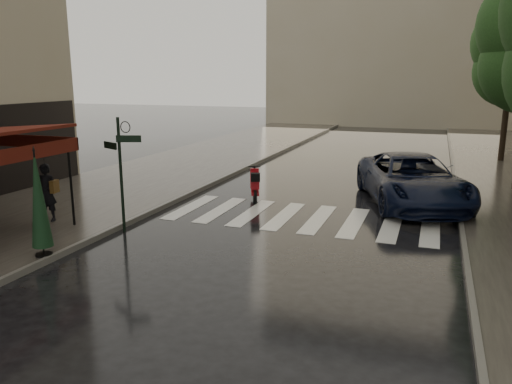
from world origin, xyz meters
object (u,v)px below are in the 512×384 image
Objects in this scene: pedestrian_with_umbrella at (44,164)px; parasol_back at (38,199)px; scooter at (255,186)px; parked_car at (412,180)px.

pedestrian_with_umbrella is 3.08m from parasol_back.
parasol_back is at bearing -131.24° from scooter.
pedestrian_with_umbrella is at bearing 129.78° from parasol_back.
parasol_back is at bearing -150.98° from parked_car.
parasol_back reaches higher than parked_car.
scooter is 0.26× the size of parked_car.
pedestrian_with_umbrella reaches higher than parked_car.
pedestrian_with_umbrella is 0.99× the size of parasol_back.
pedestrian_with_umbrella is 11.34m from parked_car.
parked_car is 2.39× the size of parasol_back.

